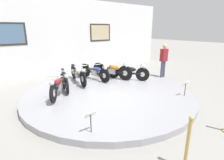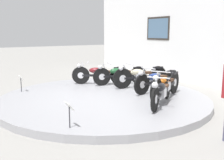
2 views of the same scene
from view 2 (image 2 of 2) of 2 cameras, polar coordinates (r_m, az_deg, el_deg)
The scene contains 11 objects.
ground_plane at distance 7.65m, azimuth -1.73°, elevation -4.72°, with size 60.00×60.00×0.00m, color gray.
display_platform at distance 7.63m, azimuth -1.73°, elevation -4.09°, with size 5.97×5.97×0.17m, color #99999E.
back_wall at distance 10.29m, azimuth 19.57°, elevation 9.60°, with size 14.00×0.22×3.91m.
motorcycle_maroon at distance 9.25m, azimuth -2.94°, elevation 1.41°, with size 1.17×1.66×0.79m.
motorcycle_green at distance 9.16m, azimuth 1.59°, elevation 1.32°, with size 0.68×1.91×0.79m.
motorcycle_cream at distance 8.78m, azimuth 6.03°, elevation 1.01°, with size 0.54×2.01×0.81m.
motorcycle_blue at distance 8.16m, azimuth 9.62°, elevation 0.05°, with size 0.54×1.96×0.78m.
motorcycle_orange at distance 7.42m, azimuth 11.55°, elevation -0.89°, with size 0.89×1.86×0.81m.
motorcycle_black at distance 6.71m, azimuth 10.71°, elevation -2.28°, with size 1.13×1.65×0.78m.
info_placard_front_left at distance 8.53m, azimuth -19.23°, elevation -0.01°, with size 0.26×0.11×0.51m.
info_placard_front_centre at distance 5.10m, azimuth -9.28°, elevation -6.34°, with size 0.26×0.11×0.51m.
Camera 2 is at (6.34, -3.79, 2.00)m, focal length 42.00 mm.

